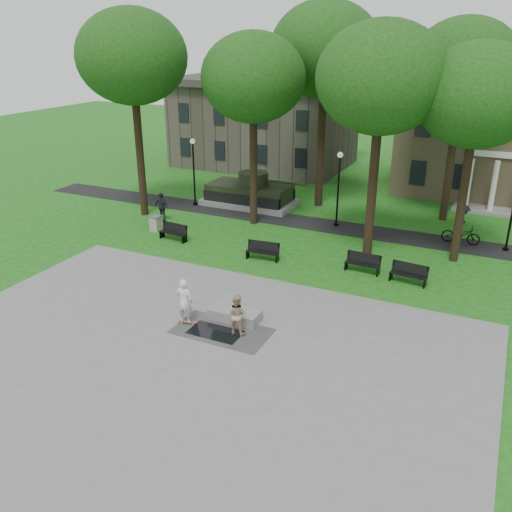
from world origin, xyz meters
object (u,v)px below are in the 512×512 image
(friend_watching, at_px, (236,314))
(cyclist, at_px, (462,228))
(concrete_block, at_px, (235,314))
(skateboarder, at_px, (184,301))
(park_bench_0, at_px, (174,231))
(trash_bin, at_px, (156,223))

(friend_watching, distance_m, cyclist, 16.36)
(concrete_block, xyz_separation_m, skateboarder, (-1.79, -1.13, 0.78))
(concrete_block, relative_size, friend_watching, 1.28)
(friend_watching, bearing_deg, park_bench_0, -45.70)
(concrete_block, xyz_separation_m, friend_watching, (0.59, -0.99, 0.64))
(skateboarder, height_order, trash_bin, skateboarder)
(trash_bin, bearing_deg, cyclist, 18.40)
(concrete_block, distance_m, skateboarder, 2.26)
(friend_watching, bearing_deg, cyclist, -117.41)
(concrete_block, xyz_separation_m, cyclist, (7.70, 13.75, 0.71))
(skateboarder, bearing_deg, park_bench_0, -60.58)
(skateboarder, relative_size, cyclist, 0.86)
(cyclist, xyz_separation_m, park_bench_0, (-15.47, -6.65, -0.43))
(trash_bin, bearing_deg, skateboarder, -49.13)
(skateboarder, relative_size, trash_bin, 2.09)
(friend_watching, relative_size, cyclist, 0.74)
(cyclist, height_order, park_bench_0, cyclist)
(friend_watching, relative_size, trash_bin, 1.79)
(concrete_block, xyz_separation_m, trash_bin, (-9.66, 7.97, 0.24))
(skateboarder, bearing_deg, friend_watching, 176.75)
(concrete_block, relative_size, skateboarder, 1.10)
(skateboarder, bearing_deg, trash_bin, -55.70)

